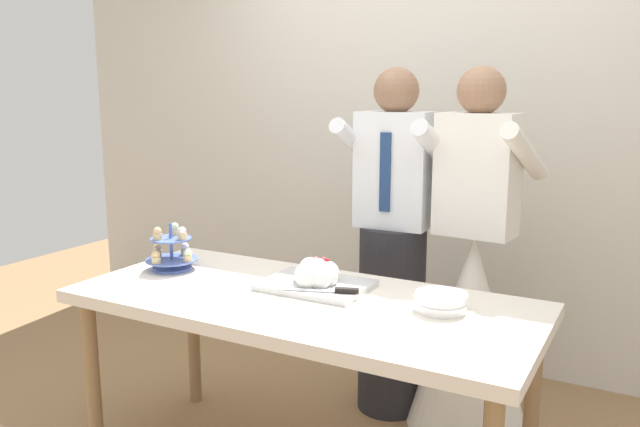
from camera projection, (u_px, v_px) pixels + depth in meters
The scene contains 7 objects.
rear_wall at pixel (434, 109), 3.61m from camera, with size 5.20×0.10×2.90m, color beige.
dessert_table at pixel (302, 315), 2.47m from camera, with size 1.80×0.80×0.78m.
cupcake_stand at pixel (172, 252), 2.81m from camera, with size 0.23×0.23×0.21m.
main_cake_tray at pixel (316, 277), 2.55m from camera, with size 0.43×0.32×0.13m.
plate_stack at pixel (441, 302), 2.29m from camera, with size 0.19×0.19×0.07m.
person_groom at pixel (393, 262), 3.06m from camera, with size 0.47×0.50×1.66m.
person_bride at pixel (471, 307), 2.92m from camera, with size 0.56×0.56×1.66m.
Camera 1 is at (1.19, -2.03, 1.55)m, focal length 35.81 mm.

